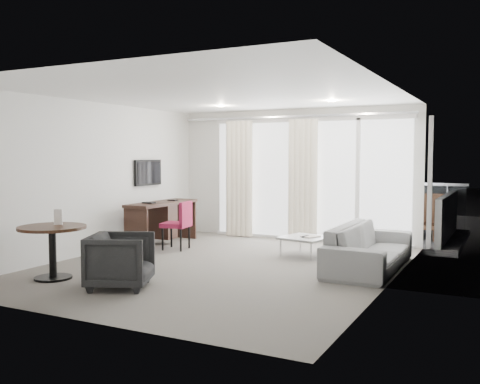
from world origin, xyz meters
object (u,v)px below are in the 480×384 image
at_px(tub_armchair, 121,261).
at_px(rattan_chair_b, 425,217).
at_px(desk, 162,223).
at_px(round_table, 53,252).
at_px(sofa, 369,247).
at_px(desk_chair, 176,225).
at_px(rattan_chair_a, 349,211).
at_px(coffee_table, 305,246).

xyz_separation_m(tub_armchair, rattan_chair_b, (2.89, 5.93, 0.10)).
relative_size(desk, round_table, 1.87).
xyz_separation_m(tub_armchair, sofa, (2.57, 2.57, -0.02)).
bearing_deg(round_table, desk_chair, 85.34).
height_order(round_table, rattan_chair_a, rattan_chair_a).
bearing_deg(coffee_table, desk, -178.60).
bearing_deg(coffee_table, rattan_chair_a, 93.88).
xyz_separation_m(desk_chair, coffee_table, (2.29, 0.46, -0.27)).
bearing_deg(rattan_chair_a, rattan_chair_b, -13.65).
height_order(desk_chair, rattan_chair_a, desk_chair).
bearing_deg(rattan_chair_a, tub_armchair, -91.60).
relative_size(desk_chair, rattan_chair_b, 0.96).
bearing_deg(rattan_chair_b, round_table, -118.25).
xyz_separation_m(desk, tub_armchair, (1.50, -3.04, -0.05)).
height_order(desk_chair, sofa, desk_chair).
bearing_deg(rattan_chair_a, coffee_table, -78.09).
relative_size(desk_chair, tub_armchair, 1.13).
xyz_separation_m(desk_chair, rattan_chair_b, (3.82, 3.28, 0.02)).
relative_size(desk_chair, rattan_chair_a, 1.05).
height_order(tub_armchair, coffee_table, tub_armchair).
bearing_deg(sofa, rattan_chair_b, -5.60).
height_order(desk_chair, round_table, desk_chair).
distance_m(sofa, rattan_chair_a, 4.31).
distance_m(coffee_table, sofa, 1.33).
height_order(tub_armchair, rattan_chair_b, rattan_chair_b).
distance_m(round_table, rattan_chair_a, 7.04).
relative_size(tub_armchair, rattan_chair_b, 0.85).
distance_m(round_table, coffee_table, 4.03).
relative_size(round_table, sofa, 0.41).
bearing_deg(round_table, rattan_chair_a, 71.16).
xyz_separation_m(round_table, rattan_chair_b, (4.04, 5.96, 0.09)).
bearing_deg(desk_chair, tub_armchair, -78.83).
bearing_deg(coffee_table, rattan_chair_b, 61.51).
height_order(coffee_table, rattan_chair_b, rattan_chair_b).
xyz_separation_m(desk, desk_chair, (0.57, -0.39, 0.04)).
bearing_deg(desk, sofa, -6.60).
bearing_deg(desk_chair, sofa, -9.52).
xyz_separation_m(desk, round_table, (0.35, -3.07, -0.03)).
xyz_separation_m(desk, rattan_chair_b, (4.40, 2.89, 0.05)).
height_order(desk, desk_chair, desk_chair).
bearing_deg(sofa, desk, 83.40).
bearing_deg(rattan_chair_b, sofa, -89.70).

